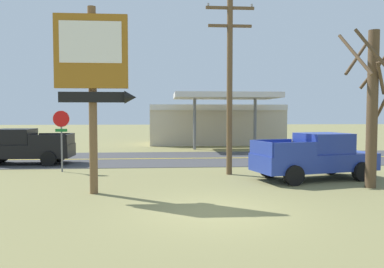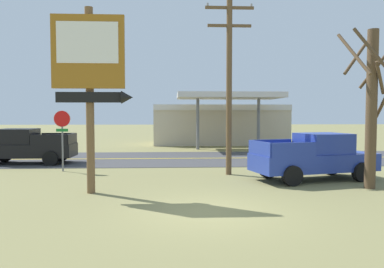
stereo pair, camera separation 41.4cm
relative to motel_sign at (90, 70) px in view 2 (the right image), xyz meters
The scene contains 10 objects.
ground_plane 6.32m from the motel_sign, 35.78° to the right, with size 180.00×180.00×0.00m, color olive.
road_asphalt 11.75m from the motel_sign, 69.85° to the left, with size 140.00×8.00×0.02m, color #3D3D3F.
road_centre_line 11.75m from the motel_sign, 69.85° to the left, with size 126.00×0.20×0.01m, color gold.
motel_sign is the anchor object (origin of this frame).
stop_sign 6.31m from the motel_sign, 115.10° to the left, with size 0.80×0.08×2.95m.
utility_pole 6.69m from the motel_sign, 36.33° to the left, with size 2.20×0.26×8.06m.
bare_tree 10.21m from the motel_sign, ahead, with size 1.83×2.08×5.89m.
gas_station 23.32m from the motel_sign, 71.89° to the left, with size 12.00×11.50×4.40m.
pickup_blue_parked_on_lawn 9.72m from the motel_sign, 15.09° to the left, with size 5.52×3.14×1.96m.
pickup_black_on_road 10.42m from the motel_sign, 123.01° to the left, with size 5.20×2.24×1.96m.
Camera 2 is at (-0.98, -10.63, 2.78)m, focal length 35.73 mm.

